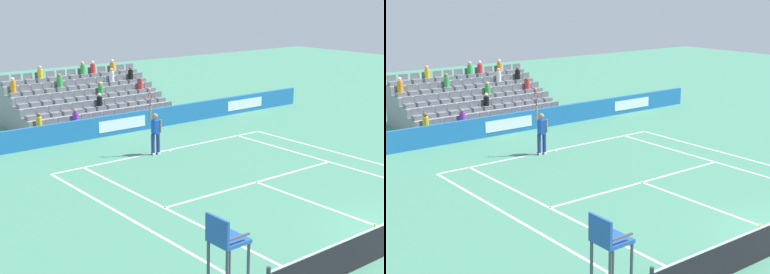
{
  "view_description": "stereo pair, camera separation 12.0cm",
  "coord_description": "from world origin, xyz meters",
  "views": [
    {
      "loc": [
        14.19,
        7.82,
        6.85
      ],
      "look_at": [
        0.39,
        -9.69,
        1.1
      ],
      "focal_mm": 54.03,
      "sensor_mm": 36.0,
      "label": 1
    },
    {
      "loc": [
        14.09,
        7.9,
        6.85
      ],
      "look_at": [
        0.39,
        -9.69,
        1.1
      ],
      "focal_mm": 54.03,
      "sensor_mm": 36.0,
      "label": 2
    }
  ],
  "objects": [
    {
      "name": "line_baseline",
      "position": [
        0.0,
        -11.89,
        0.0
      ],
      "size": [
        10.97,
        0.1,
        0.01
      ],
      "primitive_type": "cube",
      "color": "white",
      "rests_on": "ground"
    },
    {
      "name": "line_service",
      "position": [
        0.0,
        -6.4,
        0.0
      ],
      "size": [
        8.23,
        0.1,
        0.01
      ],
      "primitive_type": "cube",
      "color": "white",
      "rests_on": "ground"
    },
    {
      "name": "line_centre_service",
      "position": [
        0.0,
        -3.2,
        0.0
      ],
      "size": [
        0.1,
        6.4,
        0.01
      ],
      "primitive_type": "cube",
      "color": "white",
      "rests_on": "ground"
    },
    {
      "name": "line_singles_sideline_left",
      "position": [
        4.12,
        -5.95,
        0.0
      ],
      "size": [
        0.1,
        11.89,
        0.01
      ],
      "primitive_type": "cube",
      "color": "white",
      "rests_on": "ground"
    },
    {
      "name": "line_singles_sideline_right",
      "position": [
        -4.12,
        -5.95,
        0.0
      ],
      "size": [
        0.1,
        11.89,
        0.01
      ],
      "primitive_type": "cube",
      "color": "white",
      "rests_on": "ground"
    },
    {
      "name": "line_doubles_sideline_left",
      "position": [
        5.49,
        -5.95,
        0.0
      ],
      "size": [
        0.1,
        11.89,
        0.01
      ],
      "primitive_type": "cube",
      "color": "white",
      "rests_on": "ground"
    },
    {
      "name": "line_doubles_sideline_right",
      "position": [
        -5.49,
        -5.95,
        0.0
      ],
      "size": [
        0.1,
        11.89,
        0.01
      ],
      "primitive_type": "cube",
      "color": "white",
      "rests_on": "ground"
    },
    {
      "name": "line_centre_mark",
      "position": [
        0.0,
        -11.79,
        0.0
      ],
      "size": [
        0.1,
        0.2,
        0.01
      ],
      "primitive_type": "cube",
      "color": "white",
      "rests_on": "ground"
    },
    {
      "name": "sponsor_barrier",
      "position": [
        -0.0,
        -15.73,
        0.49
      ],
      "size": [
        24.37,
        0.22,
        0.98
      ],
      "color": "#1E66AD",
      "rests_on": "ground"
    },
    {
      "name": "tennis_player",
      "position": [
        0.8,
        -11.69,
        0.99
      ],
      "size": [
        0.52,
        0.39,
        2.85
      ],
      "color": "navy",
      "rests_on": "ground"
    },
    {
      "name": "umpire_chair",
      "position": [
        6.76,
        -0.46,
        1.52
      ],
      "size": [
        0.7,
        0.7,
        2.34
      ],
      "color": "#474C54",
      "rests_on": "ground"
    },
    {
      "name": "stadium_stand",
      "position": [
        -0.0,
        -19.3,
        0.82
      ],
      "size": [
        8.06,
        4.75,
        2.98
      ],
      "color": "gray",
      "rests_on": "ground"
    },
    {
      "name": "loose_tennis_ball",
      "position": [
        0.02,
        -1.35,
        0.03
      ],
      "size": [
        0.07,
        0.07,
        0.07
      ],
      "primitive_type": "sphere",
      "color": "#D1E533",
      "rests_on": "ground"
    }
  ]
}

